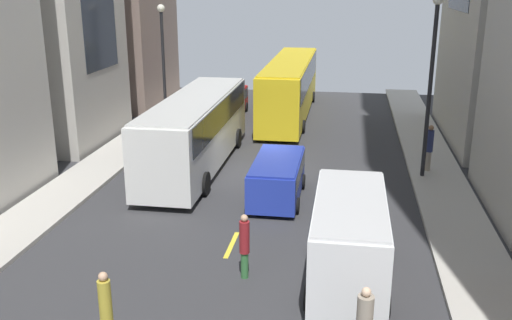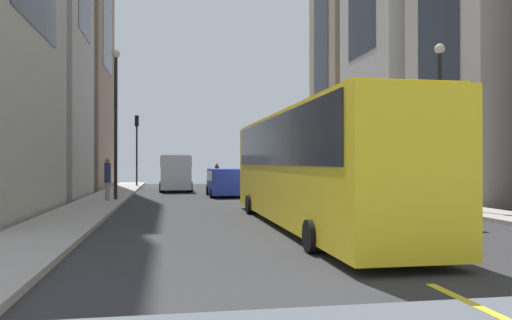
{
  "view_description": "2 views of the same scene",
  "coord_description": "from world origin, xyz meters",
  "px_view_note": "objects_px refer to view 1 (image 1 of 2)",
  "views": [
    {
      "loc": [
        3.61,
        -24.29,
        8.56
      ],
      "look_at": [
        0.02,
        -1.95,
        1.42
      ],
      "focal_mm": 40.6,
      "sensor_mm": 36.0,
      "label": 1
    },
    {
      "loc": [
        4.34,
        27.82,
        2.05
      ],
      "look_at": [
        -1.02,
        -2.86,
        2.22
      ],
      "focal_mm": 35.18,
      "sensor_mm": 36.0,
      "label": 2
    }
  ],
  "objects_px": {
    "car_blue_1": "(277,176)",
    "pedestrian_waiting_curb": "(244,244)",
    "pedestrian_crossing_near": "(429,146)",
    "car_red_0": "(230,100)",
    "city_bus_white": "(196,126)",
    "pedestrian_crossing_mid": "(106,310)",
    "streetcar_yellow": "(290,83)",
    "delivery_van_white": "(349,234)"
  },
  "relations": [
    {
      "from": "car_red_0",
      "to": "car_blue_1",
      "type": "bearing_deg",
      "value": -71.11
    },
    {
      "from": "car_red_0",
      "to": "pedestrian_crossing_mid",
      "type": "height_order",
      "value": "pedestrian_crossing_mid"
    },
    {
      "from": "streetcar_yellow",
      "to": "pedestrian_crossing_mid",
      "type": "height_order",
      "value": "streetcar_yellow"
    },
    {
      "from": "delivery_van_white",
      "to": "city_bus_white",
      "type": "bearing_deg",
      "value": 125.96
    },
    {
      "from": "delivery_van_white",
      "to": "pedestrian_waiting_curb",
      "type": "xyz_separation_m",
      "value": [
        -3.02,
        -0.25,
        -0.42
      ]
    },
    {
      "from": "delivery_van_white",
      "to": "pedestrian_crossing_mid",
      "type": "xyz_separation_m",
      "value": [
        -5.58,
        -4.32,
        -0.37
      ]
    },
    {
      "from": "car_red_0",
      "to": "pedestrian_crossing_mid",
      "type": "distance_m",
      "value": 25.0
    },
    {
      "from": "streetcar_yellow",
      "to": "car_red_0",
      "type": "relative_size",
      "value": 3.46
    },
    {
      "from": "streetcar_yellow",
      "to": "car_blue_1",
      "type": "bearing_deg",
      "value": -85.98
    },
    {
      "from": "pedestrian_waiting_curb",
      "to": "city_bus_white",
      "type": "bearing_deg",
      "value": 155.34
    },
    {
      "from": "car_blue_1",
      "to": "pedestrian_waiting_curb",
      "type": "bearing_deg",
      "value": -91.3
    },
    {
      "from": "pedestrian_crossing_mid",
      "to": "pedestrian_waiting_curb",
      "type": "distance_m",
      "value": 4.8
    },
    {
      "from": "streetcar_yellow",
      "to": "pedestrian_crossing_mid",
      "type": "xyz_separation_m",
      "value": [
        -1.66,
        -25.6,
        -0.99
      ]
    },
    {
      "from": "car_blue_1",
      "to": "pedestrian_waiting_curb",
      "type": "relative_size",
      "value": 2.18
    },
    {
      "from": "delivery_van_white",
      "to": "pedestrian_crossing_near",
      "type": "bearing_deg",
      "value": 71.52
    },
    {
      "from": "pedestrian_crossing_near",
      "to": "car_red_0",
      "type": "bearing_deg",
      "value": 68.42
    },
    {
      "from": "car_blue_1",
      "to": "car_red_0",
      "type": "bearing_deg",
      "value": 108.89
    },
    {
      "from": "pedestrian_crossing_near",
      "to": "pedestrian_crossing_mid",
      "type": "height_order",
      "value": "pedestrian_crossing_near"
    },
    {
      "from": "city_bus_white",
      "to": "pedestrian_waiting_curb",
      "type": "height_order",
      "value": "city_bus_white"
    },
    {
      "from": "car_red_0",
      "to": "city_bus_white",
      "type": "bearing_deg",
      "value": -86.6
    },
    {
      "from": "city_bus_white",
      "to": "car_red_0",
      "type": "bearing_deg",
      "value": 93.4
    },
    {
      "from": "car_blue_1",
      "to": "pedestrian_crossing_near",
      "type": "height_order",
      "value": "pedestrian_crossing_near"
    },
    {
      "from": "car_red_0",
      "to": "pedestrian_crossing_mid",
      "type": "xyz_separation_m",
      "value": [
        2.17,
        -24.9,
        0.15
      ]
    },
    {
      "from": "pedestrian_crossing_near",
      "to": "streetcar_yellow",
      "type": "bearing_deg",
      "value": 54.83
    },
    {
      "from": "city_bus_white",
      "to": "car_red_0",
      "type": "distance_m",
      "value": 10.84
    },
    {
      "from": "pedestrian_crossing_near",
      "to": "pedestrian_waiting_curb",
      "type": "xyz_separation_m",
      "value": [
        -6.55,
        -10.8,
        -0.21
      ]
    },
    {
      "from": "streetcar_yellow",
      "to": "pedestrian_crossing_near",
      "type": "height_order",
      "value": "streetcar_yellow"
    },
    {
      "from": "city_bus_white",
      "to": "pedestrian_crossing_near",
      "type": "xyz_separation_m",
      "value": [
        10.64,
        0.74,
        -0.71
      ]
    },
    {
      "from": "car_red_0",
      "to": "pedestrian_crossing_mid",
      "type": "bearing_deg",
      "value": -85.01
    },
    {
      "from": "car_red_0",
      "to": "car_blue_1",
      "type": "xyz_separation_m",
      "value": [
        4.89,
        -14.28,
        -0.0
      ]
    },
    {
      "from": "car_red_0",
      "to": "pedestrian_crossing_near",
      "type": "bearing_deg",
      "value": -41.65
    },
    {
      "from": "car_blue_1",
      "to": "pedestrian_crossing_mid",
      "type": "distance_m",
      "value": 10.97
    },
    {
      "from": "car_blue_1",
      "to": "pedestrian_crossing_near",
      "type": "distance_m",
      "value": 7.68
    },
    {
      "from": "car_red_0",
      "to": "pedestrian_waiting_curb",
      "type": "bearing_deg",
      "value": -77.19
    },
    {
      "from": "city_bus_white",
      "to": "pedestrian_crossing_mid",
      "type": "xyz_separation_m",
      "value": [
        1.54,
        -14.13,
        -0.87
      ]
    },
    {
      "from": "city_bus_white",
      "to": "streetcar_yellow",
      "type": "distance_m",
      "value": 11.91
    },
    {
      "from": "city_bus_white",
      "to": "car_blue_1",
      "type": "distance_m",
      "value": 5.6
    },
    {
      "from": "streetcar_yellow",
      "to": "delivery_van_white",
      "type": "bearing_deg",
      "value": -79.56
    },
    {
      "from": "delivery_van_white",
      "to": "pedestrian_crossing_near",
      "type": "xyz_separation_m",
      "value": [
        3.53,
        10.55,
        -0.21
      ]
    },
    {
      "from": "city_bus_white",
      "to": "pedestrian_waiting_curb",
      "type": "bearing_deg",
      "value": -67.84
    },
    {
      "from": "streetcar_yellow",
      "to": "pedestrian_waiting_curb",
      "type": "height_order",
      "value": "streetcar_yellow"
    },
    {
      "from": "streetcar_yellow",
      "to": "pedestrian_crossing_near",
      "type": "bearing_deg",
      "value": -55.24
    }
  ]
}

